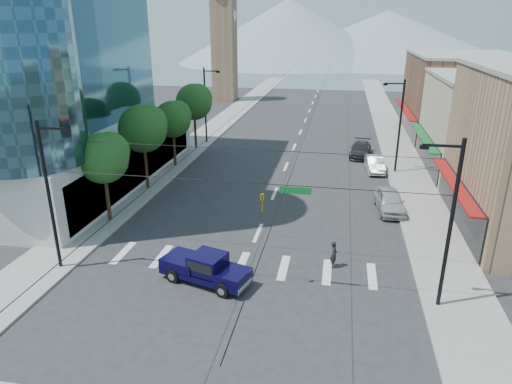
% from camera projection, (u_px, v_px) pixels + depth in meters
% --- Properties ---
extents(ground, '(160.00, 160.00, 0.00)m').
position_uv_depth(ground, '(240.00, 277.00, 26.56)').
color(ground, '#28282B').
rests_on(ground, ground).
extents(sidewalk_left, '(4.00, 120.00, 0.15)m').
position_uv_depth(sidewalk_left, '(218.00, 125.00, 65.43)').
color(sidewalk_left, gray).
rests_on(sidewalk_left, ground).
extents(sidewalk_right, '(4.00, 120.00, 0.15)m').
position_uv_depth(sidewalk_right, '(391.00, 132.00, 61.30)').
color(sidewalk_right, gray).
rests_on(sidewalk_right, ground).
extents(shop_mid, '(12.00, 14.00, 9.00)m').
position_uv_depth(shop_mid, '(497.00, 127.00, 43.64)').
color(shop_mid, tan).
rests_on(shop_mid, ground).
extents(shop_far, '(12.00, 18.00, 10.00)m').
position_uv_depth(shop_far, '(460.00, 97.00, 58.20)').
color(shop_far, brown).
rests_on(shop_far, ground).
extents(clock_tower, '(4.80, 4.80, 20.40)m').
position_uv_depth(clock_tower, '(224.00, 41.00, 82.77)').
color(clock_tower, '#8C6B4C').
rests_on(clock_tower, ground).
extents(mountain_left, '(80.00, 80.00, 22.00)m').
position_uv_depth(mountain_left, '(289.00, 31.00, 163.43)').
color(mountain_left, gray).
rests_on(mountain_left, ground).
extents(mountain_right, '(90.00, 90.00, 18.00)m').
position_uv_depth(mountain_right, '(387.00, 36.00, 167.31)').
color(mountain_right, gray).
rests_on(mountain_right, ground).
extents(tree_near, '(3.65, 3.64, 6.71)m').
position_uv_depth(tree_near, '(105.00, 156.00, 32.33)').
color(tree_near, black).
rests_on(tree_near, ground).
extents(tree_midnear, '(4.09, 4.09, 7.52)m').
position_uv_depth(tree_midnear, '(145.00, 127.00, 38.57)').
color(tree_midnear, black).
rests_on(tree_midnear, ground).
extents(tree_midfar, '(3.65, 3.64, 6.71)m').
position_uv_depth(tree_midfar, '(174.00, 118.00, 45.22)').
color(tree_midfar, black).
rests_on(tree_midfar, ground).
extents(tree_far, '(4.09, 4.09, 7.52)m').
position_uv_depth(tree_far, '(195.00, 101.00, 51.46)').
color(tree_far, black).
rests_on(tree_far, ground).
extents(signal_rig, '(21.80, 0.20, 9.00)m').
position_uv_depth(signal_rig, '(238.00, 210.00, 23.98)').
color(signal_rig, black).
rests_on(signal_rig, ground).
extents(lamp_pole_nw, '(2.00, 0.25, 9.00)m').
position_uv_depth(lamp_pole_nw, '(206.00, 102.00, 54.29)').
color(lamp_pole_nw, black).
rests_on(lamp_pole_nw, ground).
extents(lamp_pole_ne, '(2.00, 0.25, 9.00)m').
position_uv_depth(lamp_pole_ne, '(399.00, 123.00, 43.25)').
color(lamp_pole_ne, black).
rests_on(lamp_pole_ne, ground).
extents(pickup_truck, '(5.57, 3.28, 1.79)m').
position_uv_depth(pickup_truck, '(205.00, 267.00, 25.75)').
color(pickup_truck, black).
rests_on(pickup_truck, ground).
extents(pedestrian, '(0.45, 0.65, 1.70)m').
position_uv_depth(pedestrian, '(334.00, 254.00, 27.37)').
color(pedestrian, black).
rests_on(pedestrian, ground).
extents(parked_car_near, '(2.42, 5.09, 1.68)m').
position_uv_depth(parked_car_near, '(390.00, 201.00, 35.55)').
color(parked_car_near, silver).
rests_on(parked_car_near, ground).
extents(parked_car_mid, '(1.92, 4.62, 1.49)m').
position_uv_depth(parked_car_mid, '(375.00, 164.00, 45.12)').
color(parked_car_mid, '#B9B9B9').
rests_on(parked_car_mid, ground).
extents(parked_car_far, '(2.67, 5.46, 1.53)m').
position_uv_depth(parked_car_far, '(361.00, 149.00, 50.20)').
color(parked_car_far, '#292A2C').
rests_on(parked_car_far, ground).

